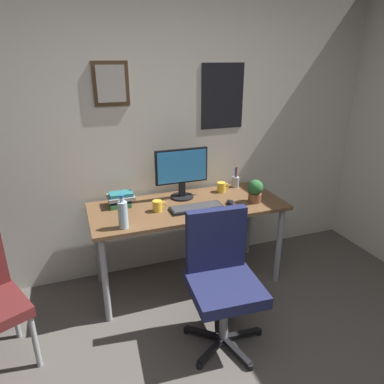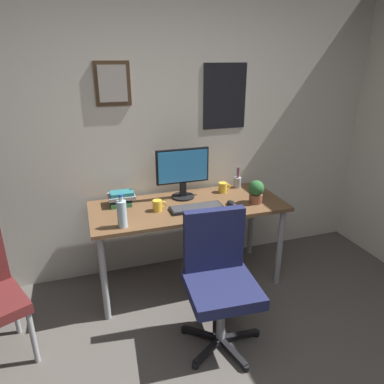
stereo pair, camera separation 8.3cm
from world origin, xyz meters
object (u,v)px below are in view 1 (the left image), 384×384
Objects in this scene: computer_mouse at (231,203)px; water_bottle at (123,214)px; coffee_mug_far at (158,206)px; potted_plant at (255,190)px; pen_cup at (235,181)px; coffee_mug_near at (222,187)px; monitor at (182,171)px; office_chair at (221,273)px; keyboard at (197,208)px; book_stack_left at (120,199)px.

water_bottle reaches higher than computer_mouse.
potted_plant is (0.82, -0.09, 0.06)m from coffee_mug_far.
pen_cup is (1.14, 0.49, -0.05)m from water_bottle.
monitor is at bearing -178.90° from coffee_mug_near.
water_bottle reaches higher than coffee_mug_near.
water_bottle is at bearing -144.50° from monitor.
pen_cup is at bearing 23.54° from water_bottle.
office_chair is 2.21× the size of keyboard.
coffee_mug_near is 0.54× the size of book_stack_left.
computer_mouse reaches higher than keyboard.
book_stack_left is at bearing 140.66° from coffee_mug_far.
coffee_mug_far is at bearing 173.49° from potted_plant.
office_chair is 2.07× the size of monitor.
keyboard is 2.21× the size of potted_plant.
keyboard is at bearing -26.73° from book_stack_left.
monitor is 0.56m from book_stack_left.
monitor is 0.72m from water_bottle.
monitor is at bearing 96.15° from keyboard.
water_bottle reaches higher than book_stack_left.
water_bottle is 1.05m from coffee_mug_near.
keyboard is 0.31m from coffee_mug_far.
computer_mouse is (0.30, -0.01, 0.01)m from keyboard.
book_stack_left is (-0.56, 0.28, 0.05)m from keyboard.
coffee_mug_far is at bearing -160.49° from pen_cup.
computer_mouse is at bearing 177.50° from potted_plant.
coffee_mug_far is at bearing -39.34° from book_stack_left.
monitor is 0.36m from keyboard.
computer_mouse is at bearing -99.63° from coffee_mug_near.
book_stack_left reaches higher than coffee_mug_far.
monitor is 0.40m from coffee_mug_far.
coffee_mug_near is 0.60× the size of potted_plant.
potted_plant reaches higher than coffee_mug_near.
keyboard is 0.63m from water_bottle.
computer_mouse is 0.44× the size of water_bottle.
pen_cup is at bearing 4.32° from book_stack_left.
potted_plant reaches higher than coffee_mug_far.
book_stack_left is at bearing -179.60° from coffee_mug_near.
pen_cup is at bearing 34.66° from keyboard.
water_bottle is at bearing -146.65° from coffee_mug_far.
coffee_mug_near is at bearing 23.60° from water_bottle.
computer_mouse is at bearing 7.29° from water_bottle.
potted_plant is at bearing 5.42° from water_bottle.
pen_cup is (0.23, 0.38, 0.04)m from computer_mouse.
monitor reaches higher than pen_cup.
keyboard is 3.69× the size of coffee_mug_near.
computer_mouse is 0.94× the size of coffee_mug_near.
potted_plant is 0.39m from pen_cup.
monitor is 0.43m from coffee_mug_near.
potted_plant is at bearing -2.50° from computer_mouse.
coffee_mug_far is 0.34m from book_stack_left.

